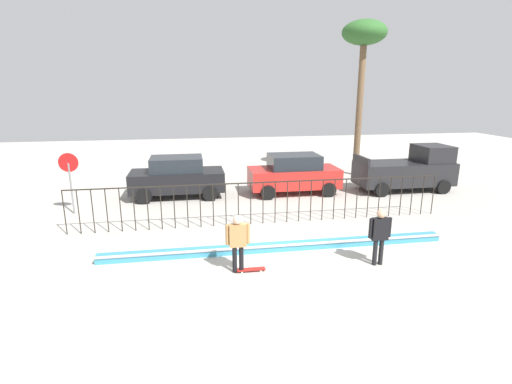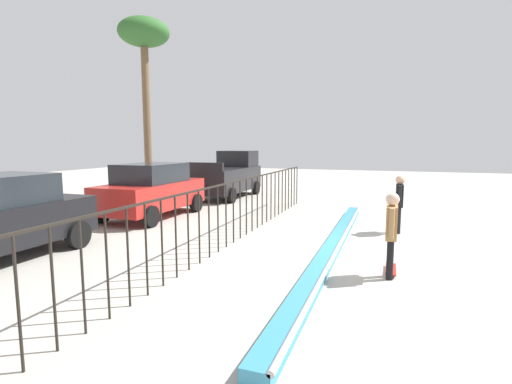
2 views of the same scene
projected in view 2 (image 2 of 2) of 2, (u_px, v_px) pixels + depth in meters
ground_plane at (371, 255)px, 8.79m from camera, size 60.00×60.00×0.00m
bowl_coping_ledge at (333, 247)px, 9.07m from camera, size 11.00×0.40×0.27m
perimeter_fence at (233, 205)px, 9.82m from camera, size 14.04×0.04×1.62m
skateboarder at (391, 227)px, 7.18m from camera, size 0.67×0.25×1.66m
skateboard at (391, 269)px, 7.63m from camera, size 0.80×0.20×0.07m
camera_operator at (399, 199)px, 10.90m from camera, size 0.68×0.25×1.68m
parked_car_red at (152, 190)px, 13.35m from camera, size 4.30×2.12×1.90m
pickup_truck at (228, 176)px, 18.57m from camera, size 4.70×2.12×2.24m
palm_tree_tall at (144, 42)px, 18.10m from camera, size 2.43×2.43×8.56m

